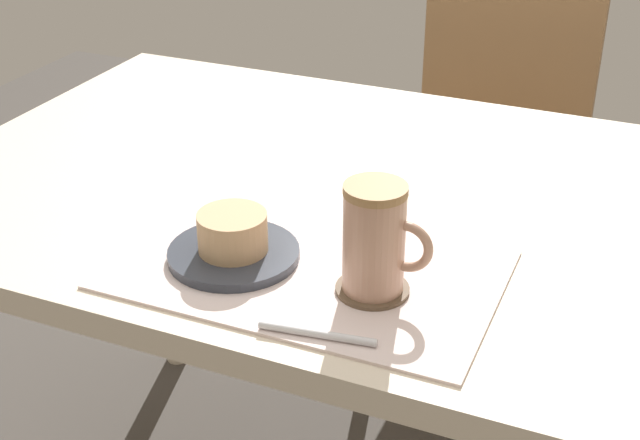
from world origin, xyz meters
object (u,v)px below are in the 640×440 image
(wooden_chair, at_px, (491,141))
(pastry, at_px, (233,232))
(dining_table, at_px, (329,230))
(coffee_mug, at_px, (376,238))
(pastry_plate, at_px, (234,254))

(wooden_chair, xyz_separation_m, pastry, (-0.10, -0.98, 0.25))
(dining_table, distance_m, pastry, 0.27)
(pastry, height_order, coffee_mug, coffee_mug)
(wooden_chair, bearing_deg, dining_table, 83.68)
(pastry_plate, bearing_deg, wooden_chair, 83.95)
(wooden_chair, bearing_deg, pastry_plate, 83.85)
(coffee_mug, bearing_deg, wooden_chair, 94.70)
(coffee_mug, bearing_deg, pastry, 179.28)
(dining_table, xyz_separation_m, wooden_chair, (0.08, 0.73, -0.13))
(coffee_mug, bearing_deg, pastry_plate, 179.28)
(wooden_chair, bearing_deg, pastry, 83.85)
(wooden_chair, distance_m, pastry_plate, 1.01)
(pastry, bearing_deg, wooden_chair, 83.95)
(dining_table, distance_m, pastry_plate, 0.26)
(dining_table, height_order, wooden_chair, wooden_chair)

